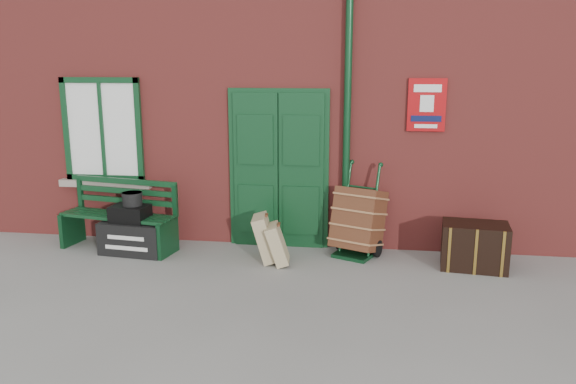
% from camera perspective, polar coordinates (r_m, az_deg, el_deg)
% --- Properties ---
extents(ground, '(80.00, 80.00, 0.00)m').
position_cam_1_polar(ground, '(6.83, -0.34, -9.34)').
color(ground, gray).
rests_on(ground, ground).
extents(station_building, '(10.30, 4.30, 4.36)m').
position_cam_1_polar(station_building, '(9.80, 2.66, 10.39)').
color(station_building, '#9E3833').
rests_on(station_building, ground).
extents(bench, '(1.71, 0.80, 1.02)m').
position_cam_1_polar(bench, '(8.32, -16.64, -2.07)').
color(bench, '#0F371B').
rests_on(bench, ground).
extents(houdini_trunk, '(0.95, 0.59, 0.45)m').
position_cam_1_polar(houdini_trunk, '(8.13, -15.27, -4.44)').
color(houdini_trunk, black).
rests_on(houdini_trunk, ground).
extents(strongbox, '(0.53, 0.41, 0.23)m').
position_cam_1_polar(strongbox, '(8.06, -15.73, -2.12)').
color(strongbox, black).
rests_on(strongbox, houdini_trunk).
extents(hatbox, '(0.30, 0.30, 0.18)m').
position_cam_1_polar(hatbox, '(8.03, -15.54, -0.67)').
color(hatbox, black).
rests_on(hatbox, strongbox).
extents(suitcase_back, '(0.38, 0.47, 0.64)m').
position_cam_1_polar(suitcase_back, '(7.50, -2.33, -4.68)').
color(suitcase_back, tan).
rests_on(suitcase_back, ground).
extents(suitcase_front, '(0.36, 0.43, 0.55)m').
position_cam_1_polar(suitcase_front, '(7.39, -1.09, -5.31)').
color(suitcase_front, tan).
rests_on(suitcase_front, ground).
extents(porter_trolley, '(0.82, 0.84, 1.26)m').
position_cam_1_polar(porter_trolley, '(7.77, 7.14, -2.88)').
color(porter_trolley, '#0D351A').
rests_on(porter_trolley, ground).
extents(dark_trunk, '(0.87, 0.62, 0.59)m').
position_cam_1_polar(dark_trunk, '(7.65, 18.41, -5.21)').
color(dark_trunk, black).
rests_on(dark_trunk, ground).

